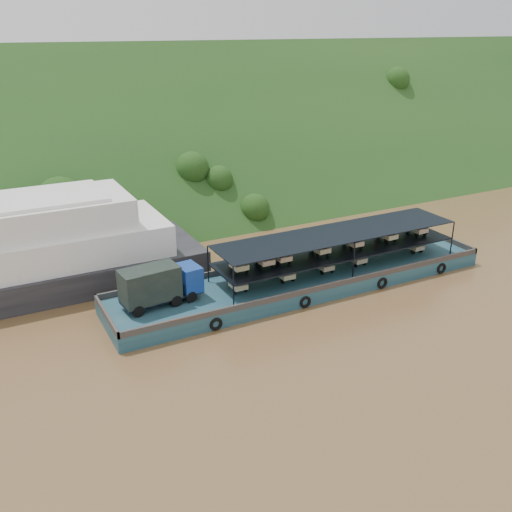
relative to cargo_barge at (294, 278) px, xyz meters
name	(u,v)px	position (x,y,z in m)	size (l,w,h in m)	color
ground	(293,298)	(-0.97, -1.56, -1.12)	(160.00, 160.00, 0.00)	brown
hillside	(157,195)	(-0.97, 34.44, -1.12)	(140.00, 28.00, 28.00)	#183C16
cargo_barge	(294,278)	(0.00, 0.00, 0.00)	(35.00, 7.18, 4.54)	#163B4D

